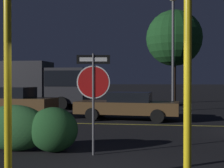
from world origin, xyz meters
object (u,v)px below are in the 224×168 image
passing_car_2 (128,106)px  hedge_bush_1 (14,128)px  stop_sign (93,84)px  street_lamp (173,27)px  delivery_truck (38,83)px  yellow_pole_left (8,94)px  yellow_pole_right (188,87)px  hedge_bush_2 (53,130)px  tree_0 (174,38)px  passing_car_1 (13,102)px

passing_car_2 → hedge_bush_1: bearing=165.8°
stop_sign → street_lamp: street_lamp is taller
street_lamp → delivery_truck: bearing=176.1°
yellow_pole_left → yellow_pole_right: bearing=2.7°
hedge_bush_2 → tree_0: 19.16m
hedge_bush_1 → tree_0: 19.43m
yellow_pole_left → passing_car_2: yellow_pole_left is taller
hedge_bush_1 → passing_car_1: passing_car_1 is taller
hedge_bush_2 → street_lamp: street_lamp is taller
stop_sign → yellow_pole_right: 3.26m
stop_sign → delivery_truck: (-6.21, 12.13, -0.10)m
hedge_bush_1 → hedge_bush_2: hedge_bush_1 is taller
tree_0 → street_lamp: bearing=-93.8°
yellow_pole_left → yellow_pole_right: yellow_pole_right is taller
street_lamp → tree_0: (0.45, 6.77, 0.20)m
delivery_truck → street_lamp: 9.42m
tree_0 → delivery_truck: bearing=-146.2°
stop_sign → street_lamp: size_ratio=0.35×
passing_car_1 → yellow_pole_left: bearing=-149.0°
yellow_pole_left → passing_car_2: 9.78m
yellow_pole_left → delivery_truck: bearing=109.7°
street_lamp → hedge_bush_1: bearing=-112.5°
yellow_pole_right → passing_car_2: (-1.81, 9.53, -1.09)m
passing_car_1 → delivery_truck: size_ratio=0.66×
yellow_pole_right → passing_car_2: bearing=100.7°
yellow_pole_left → passing_car_1: bearing=115.2°
stop_sign → hedge_bush_2: size_ratio=1.95×
stop_sign → hedge_bush_2: 1.63m
hedge_bush_2 → tree_0: (4.10, 18.12, 4.69)m
yellow_pole_left → hedge_bush_1: yellow_pole_left is taller
yellow_pole_left → street_lamp: (3.46, 14.23, 3.45)m
yellow_pole_right → street_lamp: bearing=87.9°
passing_car_2 → delivery_truck: size_ratio=0.73×
hedge_bush_1 → delivery_truck: bearing=108.7°
passing_car_2 → tree_0: tree_0 is taller
passing_car_2 → tree_0: size_ratio=0.66×
passing_car_2 → stop_sign: bearing=-176.8°
delivery_truck → yellow_pole_right: bearing=29.7°
hedge_bush_1 → street_lamp: 13.09m
hedge_bush_2 → delivery_truck: delivery_truck is taller
delivery_truck → street_lamp: street_lamp is taller
street_lamp → yellow_pole_right: bearing=-92.1°
delivery_truck → street_lamp: (8.77, -0.59, 3.40)m
passing_car_1 → delivery_truck: 5.02m
passing_car_1 → tree_0: 14.71m
yellow_pole_left → hedge_bush_2: yellow_pole_left is taller
yellow_pole_right → hedge_bush_2: (-3.13, 2.73, -1.18)m
hedge_bush_1 → yellow_pole_right: bearing=-33.0°
yellow_pole_left → hedge_bush_1: bearing=113.7°
street_lamp → passing_car_1: bearing=-152.2°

